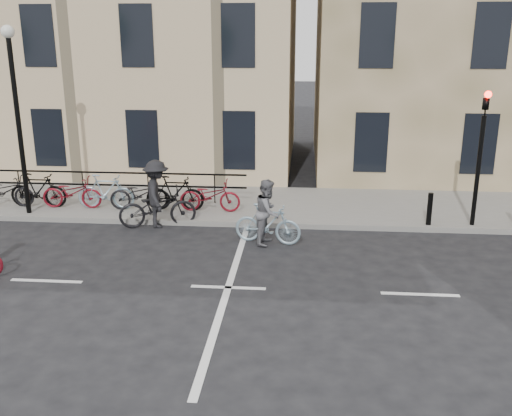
# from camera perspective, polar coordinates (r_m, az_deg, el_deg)

# --- Properties ---
(ground) EXTENTS (120.00, 120.00, 0.00)m
(ground) POSITION_cam_1_polar(r_m,az_deg,el_deg) (12.23, -2.80, -7.96)
(ground) COLOR black
(ground) RESTS_ON ground
(sidewalk) EXTENTS (46.00, 4.00, 0.15)m
(sidewalk) POSITION_cam_1_polar(r_m,az_deg,el_deg) (18.58, -12.64, 0.59)
(sidewalk) COLOR slate
(sidewalk) RESTS_ON ground
(building_east) EXTENTS (14.00, 10.00, 12.00)m
(building_east) POSITION_cam_1_polar(r_m,az_deg,el_deg) (25.17, 23.32, 17.80)
(building_east) COLOR #877651
(building_east) RESTS_ON sidewalk
(building_west) EXTENTS (20.00, 10.00, 10.00)m
(building_west) POSITION_cam_1_polar(r_m,az_deg,el_deg) (26.22, -19.57, 15.88)
(building_west) COLOR tan
(building_west) RESTS_ON sidewalk
(traffic_light) EXTENTS (0.18, 0.30, 3.90)m
(traffic_light) POSITION_cam_1_polar(r_m,az_deg,el_deg) (16.26, 21.62, 6.16)
(traffic_light) COLOR black
(traffic_light) RESTS_ON sidewalk
(lamp_post) EXTENTS (0.36, 0.36, 5.28)m
(lamp_post) POSITION_cam_1_polar(r_m,az_deg,el_deg) (17.46, -22.92, 10.11)
(lamp_post) COLOR black
(lamp_post) RESTS_ON sidewalk
(bollard_east) EXTENTS (0.14, 0.14, 0.90)m
(bollard_east) POSITION_cam_1_polar(r_m,az_deg,el_deg) (16.29, 16.97, -0.09)
(bollard_east) COLOR black
(bollard_east) RESTS_ON sidewalk
(parked_bikes) EXTENTS (8.30, 1.23, 1.05)m
(parked_bikes) POSITION_cam_1_polar(r_m,az_deg,el_deg) (17.67, -14.75, 1.52)
(parked_bikes) COLOR black
(parked_bikes) RESTS_ON sidewalk
(cyclist_grey) EXTENTS (1.81, 0.93, 1.69)m
(cyclist_grey) POSITION_cam_1_polar(r_m,az_deg,el_deg) (14.54, 1.19, -1.00)
(cyclist_grey) COLOR #88A3B2
(cyclist_grey) RESTS_ON ground
(cyclist_dark) EXTENTS (2.25, 1.38, 1.90)m
(cyclist_dark) POSITION_cam_1_polar(r_m,az_deg,el_deg) (16.05, -9.86, 0.70)
(cyclist_dark) COLOR black
(cyclist_dark) RESTS_ON ground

